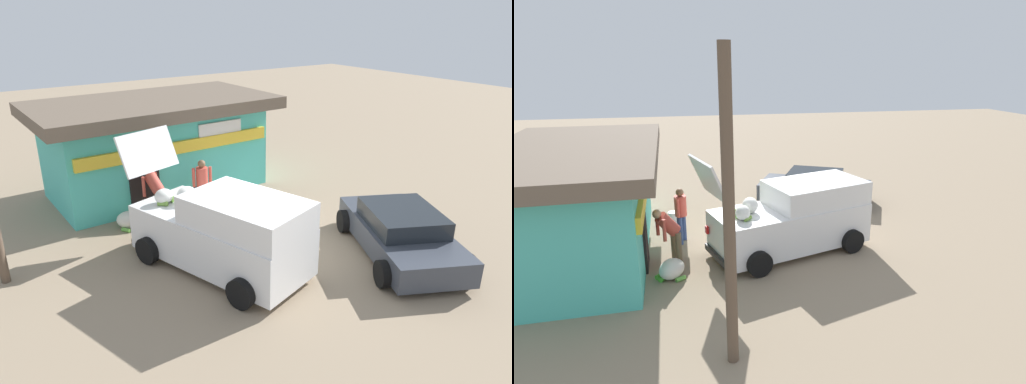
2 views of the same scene
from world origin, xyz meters
TOP-DOWN VIEW (x-y plane):
  - ground_plane at (0.00, 0.00)m, footprint 60.00×60.00m
  - storefront_bar at (-0.23, 5.69)m, footprint 7.50×4.39m
  - delivery_van at (-1.06, 0.06)m, footprint 3.04×4.92m
  - parked_sedan at (2.82, -1.71)m, footprint 3.40×4.36m
  - vendor_standing at (0.04, 3.14)m, footprint 0.55×0.43m
  - customer_bending at (-1.26, 3.45)m, footprint 0.64×0.72m
  - unloaded_banana_pile at (-2.08, 3.42)m, footprint 0.90×0.85m
  - paint_bucket at (1.72, 3.42)m, footprint 0.33×0.33m
  - utility_pole at (-5.34, 2.30)m, footprint 0.20×0.20m

SIDE VIEW (x-z plane):
  - ground_plane at x=0.00m, z-range 0.00..0.00m
  - paint_bucket at x=1.72m, z-range 0.00..0.35m
  - unloaded_banana_pile at x=-2.08m, z-range -0.02..0.45m
  - parked_sedan at x=2.82m, z-range -0.03..1.15m
  - customer_bending at x=-1.26m, z-range 0.15..1.68m
  - vendor_standing at x=0.04m, z-range 0.13..1.75m
  - delivery_van at x=-1.06m, z-range -0.48..2.36m
  - storefront_bar at x=-0.23m, z-range 0.07..3.05m
  - utility_pole at x=-5.34m, z-range 0.00..5.33m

